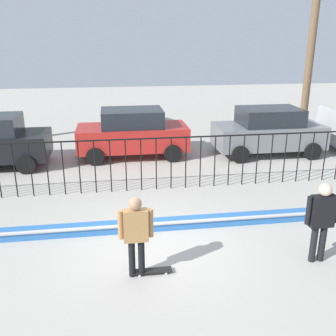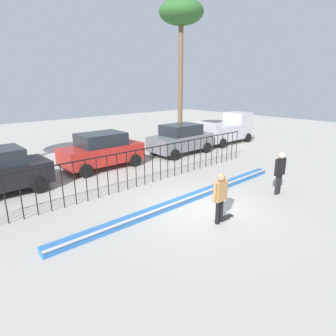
% 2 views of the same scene
% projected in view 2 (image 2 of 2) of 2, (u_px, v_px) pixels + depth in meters
% --- Properties ---
extents(ground_plane, '(60.00, 60.00, 0.00)m').
position_uv_depth(ground_plane, '(203.00, 208.00, 10.47)').
color(ground_plane, '#ADA89E').
extents(bowl_coping_ledge, '(11.00, 0.40, 0.27)m').
position_uv_depth(bowl_coping_ledge, '(187.00, 199.00, 11.02)').
color(bowl_coping_ledge, '#2D6BB7').
rests_on(bowl_coping_ledge, ground).
extents(perimeter_fence, '(14.04, 0.04, 1.67)m').
position_uv_depth(perimeter_fence, '(144.00, 162.00, 12.64)').
color(perimeter_fence, black).
rests_on(perimeter_fence, ground).
extents(skateboarder, '(0.69, 0.26, 1.70)m').
position_uv_depth(skateboarder, '(220.00, 194.00, 9.09)').
color(skateboarder, black).
rests_on(skateboarder, ground).
extents(skateboard, '(0.80, 0.20, 0.07)m').
position_uv_depth(skateboard, '(224.00, 218.00, 9.58)').
color(skateboard, black).
rests_on(skateboard, ground).
extents(camera_operator, '(0.72, 0.27, 1.78)m').
position_uv_depth(camera_operator, '(280.00, 169.00, 11.54)').
color(camera_operator, black).
rests_on(camera_operator, ground).
extents(parked_car_red, '(4.30, 2.12, 1.90)m').
position_uv_depth(parked_car_red, '(102.00, 150.00, 15.23)').
color(parked_car_red, '#B2231E').
rests_on(parked_car_red, ground).
extents(parked_car_gray, '(4.30, 2.12, 1.90)m').
position_uv_depth(parked_car_gray, '(181.00, 139.00, 18.36)').
color(parked_car_gray, slate).
rests_on(parked_car_gray, ground).
extents(pickup_truck, '(4.70, 2.12, 2.24)m').
position_uv_depth(pickup_truck, '(228.00, 129.00, 21.82)').
color(pickup_truck, '#B7B7BC').
rests_on(pickup_truck, ground).
extents(palm_tree_tall, '(3.22, 3.22, 10.20)m').
position_uv_depth(palm_tree_tall, '(181.00, 16.00, 20.52)').
color(palm_tree_tall, brown).
rests_on(palm_tree_tall, ground).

